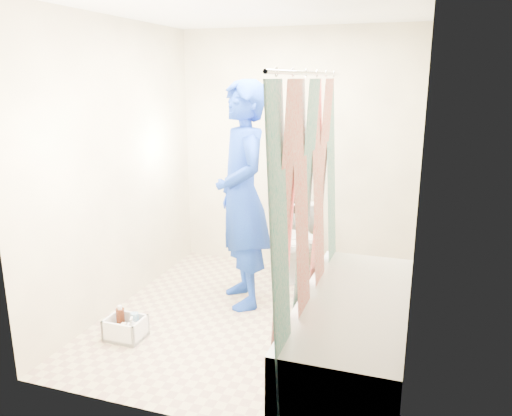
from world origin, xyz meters
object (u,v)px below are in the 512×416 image
(bathtub, at_px, (353,330))
(plumber, at_px, (242,196))
(cleaning_caddy, at_px, (127,329))
(toilet, at_px, (299,240))

(bathtub, distance_m, plumber, 1.46)
(cleaning_caddy, bearing_deg, plumber, 56.21)
(toilet, bearing_deg, bathtub, -68.09)
(toilet, relative_size, cleaning_caddy, 2.55)
(bathtub, xyz_separation_m, cleaning_caddy, (-1.67, -0.17, -0.19))
(toilet, height_order, cleaning_caddy, toilet)
(bathtub, height_order, plumber, plumber)
(plumber, bearing_deg, bathtub, 20.49)
(plumber, height_order, cleaning_caddy, plumber)
(bathtub, relative_size, plumber, 0.91)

